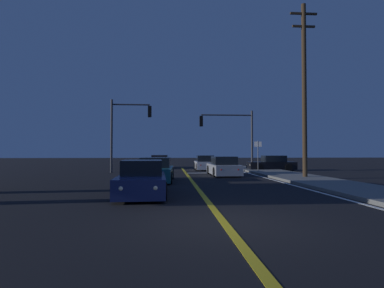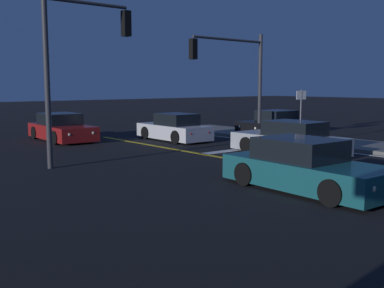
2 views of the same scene
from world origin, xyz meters
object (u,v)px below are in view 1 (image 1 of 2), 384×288
(car_following_oncoming_teal, at_px, (156,171))
(traffic_signal_near_right, at_px, (232,130))
(car_side_waiting_white, at_px, (205,164))
(utility_pole_right, at_px, (304,87))
(car_distant_tail_silver, at_px, (223,167))
(street_sign_corner, at_px, (258,152))
(car_parked_curb_black, at_px, (272,164))
(traffic_signal_far_left, at_px, (126,124))
(car_mid_block_navy, at_px, (142,180))
(car_far_approaching_red, at_px, (160,162))

(car_following_oncoming_teal, bearing_deg, traffic_signal_near_right, -123.02)
(car_side_waiting_white, height_order, utility_pole_right, utility_pole_right)
(car_distant_tail_silver, relative_size, street_sign_corner, 1.86)
(car_side_waiting_white, height_order, street_sign_corner, street_sign_corner)
(car_parked_curb_black, bearing_deg, traffic_signal_far_left, 100.60)
(car_mid_block_navy, distance_m, traffic_signal_far_left, 13.60)
(car_parked_curb_black, distance_m, car_distant_tail_silver, 7.46)
(car_far_approaching_red, xyz_separation_m, car_distant_tail_silver, (4.84, -10.31, -0.00))
(car_distant_tail_silver, height_order, traffic_signal_near_right, traffic_signal_near_right)
(car_side_waiting_white, relative_size, car_distant_tail_silver, 0.90)
(car_mid_block_navy, bearing_deg, street_sign_corner, -126.34)
(traffic_signal_far_left, relative_size, utility_pole_right, 0.54)
(car_far_approaching_red, bearing_deg, car_side_waiting_white, 142.06)
(car_side_waiting_white, relative_size, utility_pole_right, 0.39)
(car_side_waiting_white, xyz_separation_m, car_mid_block_navy, (-4.31, -16.46, 0.00))
(traffic_signal_far_left, bearing_deg, car_following_oncoming_teal, -69.57)
(car_following_oncoming_teal, height_order, traffic_signal_far_left, traffic_signal_far_left)
(car_far_approaching_red, bearing_deg, car_mid_block_navy, 92.32)
(car_far_approaching_red, bearing_deg, utility_pole_right, 126.48)
(car_mid_block_navy, bearing_deg, car_distant_tail_silver, -118.45)
(traffic_signal_near_right, height_order, utility_pole_right, utility_pole_right)
(traffic_signal_far_left, bearing_deg, traffic_signal_near_right, 8.93)
(car_parked_curb_black, distance_m, traffic_signal_near_right, 4.83)
(car_following_oncoming_teal, height_order, street_sign_corner, street_sign_corner)
(traffic_signal_near_right, bearing_deg, car_distant_tail_silver, 71.15)
(car_distant_tail_silver, bearing_deg, car_far_approaching_red, 114.58)
(car_side_waiting_white, height_order, traffic_signal_near_right, traffic_signal_near_right)
(traffic_signal_near_right, distance_m, traffic_signal_far_left, 9.02)
(car_mid_block_navy, xyz_separation_m, street_sign_corner, (7.92, 11.56, 1.11))
(car_following_oncoming_teal, xyz_separation_m, car_side_waiting_white, (4.06, 10.80, -0.00))
(car_parked_curb_black, height_order, car_mid_block_navy, same)
(car_side_waiting_white, xyz_separation_m, traffic_signal_far_left, (-6.78, -3.49, 3.29))
(car_following_oncoming_teal, bearing_deg, car_mid_block_navy, 89.75)
(traffic_signal_near_right, xyz_separation_m, street_sign_corner, (1.48, -2.80, -1.88))
(car_side_waiting_white, relative_size, car_mid_block_navy, 1.00)
(car_distant_tail_silver, distance_m, street_sign_corner, 3.70)
(street_sign_corner, bearing_deg, car_parked_curb_black, 56.79)
(car_distant_tail_silver, height_order, street_sign_corner, street_sign_corner)
(car_distant_tail_silver, bearing_deg, car_side_waiting_white, 94.28)
(car_far_approaching_red, distance_m, car_parked_curb_black, 11.34)
(car_side_waiting_white, bearing_deg, car_parked_curb_black, -12.60)
(car_mid_block_navy, bearing_deg, car_parked_curb_black, -126.07)
(car_side_waiting_white, relative_size, traffic_signal_near_right, 0.80)
(car_following_oncoming_teal, xyz_separation_m, utility_pole_right, (9.06, 0.70, 5.06))
(car_mid_block_navy, distance_m, street_sign_corner, 14.06)
(car_parked_curb_black, xyz_separation_m, street_sign_corner, (-2.26, -3.46, 1.11))
(car_parked_curb_black, bearing_deg, traffic_signal_near_right, 101.32)
(utility_pole_right, bearing_deg, car_mid_block_navy, -145.73)
(car_far_approaching_red, distance_m, car_mid_block_navy, 20.09)
(car_mid_block_navy, height_order, car_distant_tail_silver, same)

